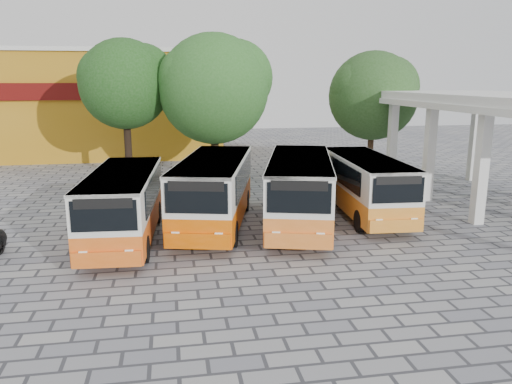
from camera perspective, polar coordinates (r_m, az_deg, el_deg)
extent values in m
plane|color=slate|center=(18.65, 6.36, -6.30)|extent=(90.00, 90.00, 0.00)
cube|color=silver|center=(30.48, 15.31, 5.60)|extent=(0.45, 0.45, 5.00)
cube|color=silver|center=(33.06, 23.71, 5.51)|extent=(0.45, 0.45, 5.00)
cube|color=silver|center=(26.04, 27.16, 9.48)|extent=(6.60, 15.60, 0.40)
cube|color=silver|center=(26.05, 27.08, 8.72)|extent=(6.80, 15.80, 0.30)
cube|color=#AB7312|center=(43.37, -17.97, 9.44)|extent=(20.00, 10.00, 8.00)
cube|color=#590C0A|center=(38.29, -19.14, 10.79)|extent=(20.00, 0.20, 1.20)
cube|color=silver|center=(43.37, -18.35, 14.91)|extent=(20.40, 10.40, 0.30)
cube|color=#E45C14|center=(19.67, -14.78, -3.09)|extent=(2.70, 7.53, 0.97)
cube|color=silver|center=(19.39, -14.98, 0.22)|extent=(2.70, 7.53, 1.36)
cube|color=silver|center=(19.27, -15.08, 2.03)|extent=(2.75, 7.53, 0.11)
cube|color=black|center=(19.52, -18.28, 0.14)|extent=(0.45, 6.09, 0.97)
cube|color=black|center=(19.31, -11.64, 0.39)|extent=(0.45, 6.09, 0.97)
cube|color=black|center=(15.79, -16.12, -2.62)|extent=(1.99, 0.18, 0.97)
cube|color=black|center=(15.69, -16.21, -1.26)|extent=(1.76, 0.18, 0.31)
cylinder|color=black|center=(17.62, -18.60, -6.48)|extent=(0.26, 0.92, 0.92)
cylinder|color=black|center=(17.41, -12.07, -6.31)|extent=(0.26, 0.92, 0.92)
cylinder|color=black|center=(22.18, -16.79, -2.43)|extent=(0.26, 0.92, 0.92)
cylinder|color=black|center=(22.01, -11.63, -2.25)|extent=(0.26, 0.92, 0.92)
cube|color=#DC5700|center=(20.94, -4.76, -1.56)|extent=(4.19, 8.30, 1.05)
cube|color=silver|center=(20.67, -4.82, 1.81)|extent=(4.19, 8.30, 1.46)
cube|color=silver|center=(20.55, -4.86, 3.65)|extent=(4.24, 8.31, 0.12)
cube|color=black|center=(20.60, -8.19, 1.73)|extent=(1.59, 6.40, 1.05)
cube|color=black|center=(20.80, -1.49, 1.97)|extent=(1.59, 6.40, 1.05)
cube|color=black|center=(16.77, -3.62, -0.70)|extent=(2.09, 0.55, 1.05)
cube|color=black|center=(16.68, -3.64, 0.70)|extent=(1.85, 0.50, 0.34)
cylinder|color=black|center=(18.50, -7.34, -4.86)|extent=(0.28, 1.00, 1.00)
cylinder|color=black|center=(18.70, -0.73, -4.56)|extent=(0.28, 1.00, 1.00)
cylinder|color=black|center=(23.49, -7.92, -1.07)|extent=(0.28, 1.00, 1.00)
cylinder|color=black|center=(23.64, -2.71, -0.87)|extent=(0.28, 1.00, 1.00)
cube|color=orange|center=(20.96, 4.96, -1.53)|extent=(4.41, 8.37, 1.05)
cube|color=silver|center=(20.69, 5.03, 1.86)|extent=(4.41, 8.37, 1.47)
cube|color=silver|center=(20.57, 5.07, 3.72)|extent=(4.46, 8.39, 0.12)
cube|color=black|center=(20.41, 1.71, 1.80)|extent=(1.77, 6.41, 1.05)
cube|color=black|center=(21.03, 8.26, 2.00)|extent=(1.77, 6.41, 1.05)
cube|color=black|center=(16.90, 8.50, -0.65)|extent=(2.10, 0.61, 1.05)
cube|color=black|center=(16.81, 8.54, 0.75)|extent=(1.86, 0.55, 0.34)
cylinder|color=black|center=(18.38, 3.72, -4.88)|extent=(0.28, 1.00, 1.00)
cylinder|color=black|center=(18.99, 10.11, -4.48)|extent=(0.28, 1.00, 1.00)
cylinder|color=black|center=(23.30, 0.75, -1.05)|extent=(0.28, 1.00, 1.00)
cylinder|color=black|center=(23.78, 5.89, -0.83)|extent=(0.28, 1.00, 1.00)
cube|color=orange|center=(23.03, 12.37, -0.67)|extent=(2.67, 7.49, 0.97)
cube|color=silver|center=(22.79, 12.51, 2.17)|extent=(2.67, 7.49, 1.35)
cube|color=silver|center=(22.69, 12.59, 3.71)|extent=(2.71, 7.49, 0.11)
cube|color=black|center=(22.39, 9.85, 2.13)|extent=(0.43, 6.07, 0.97)
cube|color=black|center=(23.23, 15.09, 2.26)|extent=(0.43, 6.07, 0.97)
cube|color=black|center=(19.48, 16.59, 0.20)|extent=(1.98, 0.17, 0.97)
cube|color=black|center=(19.41, 16.66, 1.31)|extent=(1.75, 0.17, 0.31)
cylinder|color=black|center=(20.61, 12.23, -3.32)|extent=(0.26, 0.92, 0.92)
cylinder|color=black|center=(21.42, 17.18, -2.99)|extent=(0.26, 0.92, 0.92)
cylinder|color=black|center=(24.96, 8.17, -0.34)|extent=(0.26, 0.92, 0.92)
cylinder|color=black|center=(25.64, 12.41, -0.16)|extent=(0.26, 0.92, 0.92)
cylinder|color=black|center=(31.95, -14.41, 5.13)|extent=(0.44, 0.44, 4.07)
sphere|color=#1A4813|center=(31.70, -14.79, 11.84)|extent=(5.42, 5.42, 5.42)
sphere|color=#1A4813|center=(31.92, -12.81, 12.92)|extent=(3.79, 3.79, 3.79)
sphere|color=#1A4813|center=(31.59, -16.61, 12.47)|extent=(3.52, 3.52, 3.52)
cylinder|color=black|center=(30.87, -4.73, 5.25)|extent=(0.49, 0.49, 4.09)
sphere|color=#265C1D|center=(30.61, -4.85, 11.66)|extent=(6.59, 6.59, 6.59)
sphere|color=#265C1D|center=(31.05, -2.44, 12.92)|extent=(4.61, 4.61, 4.61)
sphere|color=#265C1D|center=(30.33, -7.06, 12.53)|extent=(4.28, 4.28, 4.28)
cylinder|color=#442C1C|center=(33.40, 12.95, 5.18)|extent=(0.39, 0.39, 3.68)
sphere|color=#224719|center=(33.14, 13.23, 10.66)|extent=(5.62, 5.62, 5.62)
sphere|color=#224719|center=(33.86, 14.87, 11.56)|extent=(3.93, 3.93, 3.93)
sphere|color=#224719|center=(32.58, 11.78, 11.44)|extent=(3.65, 3.65, 3.65)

